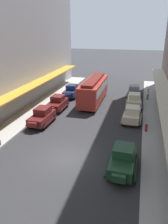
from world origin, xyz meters
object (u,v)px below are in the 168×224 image
(parked_car_2, at_px, (123,159))
(fire_hydrant, at_px, (146,128))
(streetcar, at_px, (94,89))
(pedestrian_0, at_px, (162,105))
(parked_car_4, at_px, (42,116))
(parked_car_0, at_px, (134,100))
(parked_car_1, at_px, (57,103))
(parked_car_6, at_px, (132,114))
(parked_car_3, at_px, (71,91))
(pedestrian_1, at_px, (148,94))
(parked_car_5, at_px, (134,91))

(parked_car_2, distance_m, fire_hydrant, 7.14)
(streetcar, bearing_deg, fire_hydrant, -48.95)
(streetcar, xyz_separation_m, pedestrian_0, (9.06, -2.01, -0.89))
(parked_car_2, bearing_deg, parked_car_4, 145.90)
(parked_car_0, xyz_separation_m, parked_car_2, (-0.10, -14.91, 0.00))
(parked_car_1, xyz_separation_m, parked_car_4, (0.03, -4.74, 0.00))
(parked_car_6, height_order, streetcar, streetcar)
(parked_car_4, bearing_deg, parked_car_3, 90.17)
(parked_car_4, relative_size, pedestrian_0, 2.57)
(fire_hydrant, bearing_deg, parked_car_0, 101.36)
(parked_car_1, bearing_deg, parked_car_6, -9.28)
(parked_car_0, height_order, streetcar, streetcar)
(pedestrian_1, bearing_deg, pedestrian_0, -71.30)
(parked_car_4, height_order, pedestrian_1, parked_car_4)
(parked_car_5, bearing_deg, pedestrian_1, -35.87)
(parked_car_0, relative_size, fire_hydrant, 5.26)
(pedestrian_1, bearing_deg, parked_car_1, -148.86)
(parked_car_5, bearing_deg, parked_car_1, -137.95)
(fire_hydrant, xyz_separation_m, pedestrian_1, (0.23, 11.00, 0.43))
(parked_car_2, bearing_deg, pedestrian_1, 83.83)
(parked_car_0, bearing_deg, pedestrian_1, 58.56)
(parked_car_3, xyz_separation_m, fire_hydrant, (11.10, -10.09, -0.38))
(parked_car_4, xyz_separation_m, parked_car_5, (9.22, 13.08, 0.00))
(parked_car_0, xyz_separation_m, streetcar, (-5.63, 0.32, 0.96))
(parked_car_0, distance_m, streetcar, 5.72)
(streetcar, bearing_deg, parked_car_6, -45.21)
(parked_car_5, xyz_separation_m, pedestrian_1, (2.07, -1.50, 0.05))
(parked_car_2, xyz_separation_m, streetcar, (-5.53, 15.23, 0.96))
(parked_car_1, relative_size, parked_car_5, 1.00)
(parked_car_2, xyz_separation_m, parked_car_6, (0.14, 9.51, 0.00))
(parked_car_6, bearing_deg, pedestrian_0, 47.60)
(parked_car_1, xyz_separation_m, pedestrian_0, (12.91, 2.15, 0.07))
(parked_car_3, bearing_deg, streetcar, -24.82)
(streetcar, distance_m, pedestrian_1, 7.99)
(fire_hydrant, bearing_deg, parked_car_5, 98.39)
(parked_car_0, height_order, parked_car_6, same)
(parked_car_3, xyz_separation_m, parked_car_4, (0.03, -10.68, 0.00))
(streetcar, bearing_deg, parked_car_3, 155.18)
(pedestrian_0, bearing_deg, parked_car_2, -104.93)
(parked_car_1, bearing_deg, pedestrian_1, 31.14)
(fire_hydrant, bearing_deg, parked_car_4, -176.99)
(parked_car_4, bearing_deg, fire_hydrant, 3.01)
(parked_car_0, height_order, parked_car_5, same)
(streetcar, xyz_separation_m, pedestrian_1, (7.47, 2.69, -0.91))
(parked_car_0, height_order, parked_car_2, same)
(parked_car_1, bearing_deg, parked_car_3, 90.01)
(parked_car_6, bearing_deg, pedestrian_1, 77.93)
(parked_car_1, distance_m, parked_car_4, 4.74)
(parked_car_3, bearing_deg, parked_car_6, -38.19)
(parked_car_0, relative_size, streetcar, 0.45)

